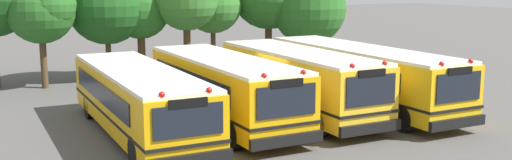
# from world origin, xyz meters

# --- Properties ---
(ground_plane) EXTENTS (160.00, 160.00, 0.00)m
(ground_plane) POSITION_xyz_m (0.00, 0.00, 0.00)
(ground_plane) COLOR #514F4C
(school_bus_0) EXTENTS (2.58, 10.41, 2.51)m
(school_bus_0) POSITION_xyz_m (-4.90, -0.11, 1.32)
(school_bus_0) COLOR #EAA80C
(school_bus_0) RESTS_ON ground_plane
(school_bus_1) EXTENTS (2.74, 9.65, 2.69)m
(school_bus_1) POSITION_xyz_m (-1.55, 0.05, 1.41)
(school_bus_1) COLOR #EAA80C
(school_bus_1) RESTS_ON ground_plane
(school_bus_2) EXTENTS (2.61, 9.59, 2.76)m
(school_bus_2) POSITION_xyz_m (1.72, 0.04, 1.45)
(school_bus_2) COLOR yellow
(school_bus_2) RESTS_ON ground_plane
(school_bus_3) EXTENTS (2.69, 11.22, 2.73)m
(school_bus_3) POSITION_xyz_m (4.84, 0.06, 1.44)
(school_bus_3) COLOR yellow
(school_bus_3) RESTS_ON ground_plane
(tree_1) EXTENTS (3.39, 3.43, 5.65)m
(tree_1) POSITION_xyz_m (-6.63, 10.72, 4.04)
(tree_1) COLOR #4C3823
(tree_1) RESTS_ON ground_plane
(tree_2) EXTENTS (4.36, 4.28, 6.22)m
(tree_2) POSITION_xyz_m (-3.06, 11.87, 4.17)
(tree_2) COLOR #4C3823
(tree_2) RESTS_ON ground_plane
(tree_3) EXTENTS (3.30, 3.29, 5.45)m
(tree_3) POSITION_xyz_m (-1.30, 11.84, 3.76)
(tree_3) COLOR #4C3823
(tree_3) RESTS_ON ground_plane
(tree_5) EXTENTS (3.58, 3.46, 5.71)m
(tree_5) POSITION_xyz_m (3.25, 12.32, 4.01)
(tree_5) COLOR #4C3823
(tree_5) RESTS_ON ground_plane
(tree_7) EXTENTS (4.54, 4.54, 5.99)m
(tree_7) POSITION_xyz_m (8.61, 10.41, 3.73)
(tree_7) COLOR #4C3823
(tree_7) RESTS_ON ground_plane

